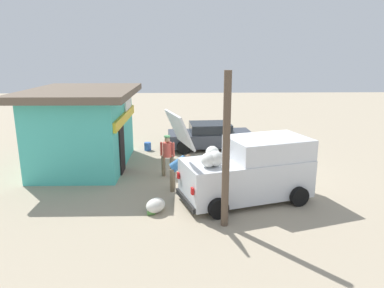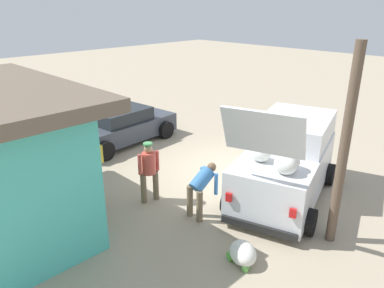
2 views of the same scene
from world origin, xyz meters
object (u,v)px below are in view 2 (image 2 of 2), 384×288
(vendor_standing, at_px, (149,169))
(paint_bucket, at_px, (43,164))
(customer_bending, at_px, (201,186))
(unloaded_banana_pile, at_px, (242,254))
(delivery_van, at_px, (287,161))
(parked_sedan, at_px, (120,126))

(vendor_standing, bearing_deg, paint_bucket, 16.43)
(customer_bending, xyz_separation_m, unloaded_banana_pile, (-1.76, 0.67, -0.60))
(delivery_van, distance_m, unloaded_banana_pile, 3.19)
(paint_bucket, bearing_deg, delivery_van, -147.76)
(customer_bending, height_order, paint_bucket, customer_bending)
(delivery_van, bearing_deg, parked_sedan, 6.74)
(unloaded_banana_pile, bearing_deg, paint_bucket, 7.18)
(customer_bending, bearing_deg, vendor_standing, 16.64)
(delivery_van, bearing_deg, paint_bucket, 32.24)
(customer_bending, relative_size, unloaded_banana_pile, 1.54)
(delivery_van, distance_m, customer_bending, 2.46)
(vendor_standing, bearing_deg, unloaded_banana_pile, 175.58)
(vendor_standing, xyz_separation_m, customer_bending, (-1.41, -0.42, -0.12))
(vendor_standing, relative_size, customer_bending, 1.25)
(delivery_van, relative_size, unloaded_banana_pile, 5.72)
(customer_bending, xyz_separation_m, paint_bucket, (5.22, 1.55, -0.60))
(delivery_van, relative_size, vendor_standing, 2.96)
(unloaded_banana_pile, distance_m, paint_bucket, 7.03)
(delivery_van, relative_size, paint_bucket, 12.18)
(vendor_standing, distance_m, customer_bending, 1.48)
(customer_bending, height_order, unloaded_banana_pile, customer_bending)
(parked_sedan, relative_size, vendor_standing, 2.64)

